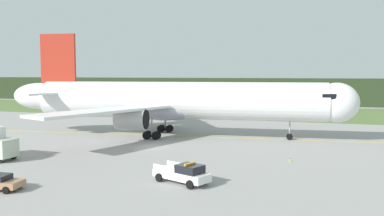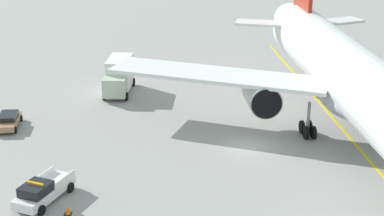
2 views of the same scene
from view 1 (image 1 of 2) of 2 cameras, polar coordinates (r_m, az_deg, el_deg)
The scene contains 9 objects.
ground at distance 54.25m, azimuth -5.52°, elevation -5.44°, with size 320.00×320.00×0.00m, color gray.
grass_verge at distance 104.15m, azimuth 6.09°, elevation -0.47°, with size 320.00×37.01×0.04m, color #576F39.
distant_tree_line at distance 130.55m, azimuth 8.58°, elevation 2.37°, with size 288.00×5.51×8.18m, color #26341D.
taxiway_centerline_main at distance 63.07m, azimuth -1.87°, elevation -3.96°, with size 70.32×0.30×0.01m, color yellow.
airliner at distance 62.59m, azimuth -2.33°, elevation 0.95°, with size 54.71×43.48×16.07m.
ops_pickup_truck at distance 36.30m, azimuth -1.23°, elevation -9.15°, with size 5.69×3.78×1.94m.
apron_cone at distance 37.90m, azimuth 2.31°, elevation -9.44°, with size 0.53×0.53×0.67m.
taxiway_edge_light_east at distance 46.14m, azimuth 13.59°, elevation -7.07°, with size 0.12×0.12×0.47m.
taxiway_edge_light_west at distance 60.95m, azimuth -23.35°, elevation -4.46°, with size 0.12×0.12×0.42m.
Camera 1 is at (21.35, -48.92, 9.71)m, focal length 38.02 mm.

